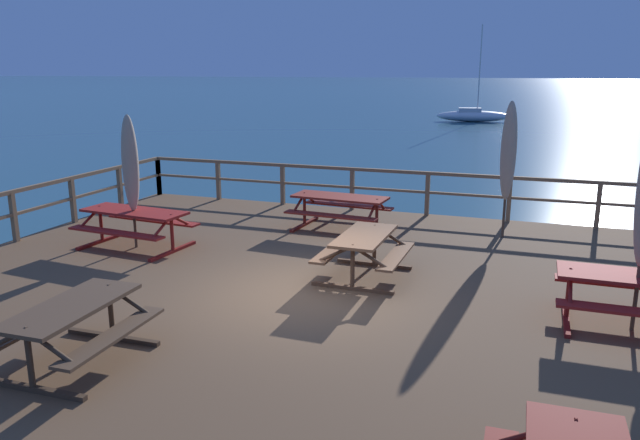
# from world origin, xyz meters

# --- Properties ---
(ground_plane) EXTENTS (600.00, 600.00, 0.00)m
(ground_plane) POSITION_xyz_m (0.00, 0.00, 0.00)
(ground_plane) COLOR #2D5B6B
(wooden_deck) EXTENTS (13.74, 12.49, 0.74)m
(wooden_deck) POSITION_xyz_m (0.00, 0.00, 0.37)
(wooden_deck) COLOR brown
(wooden_deck) RESTS_ON ground
(railing_waterside_far) EXTENTS (13.54, 0.10, 1.09)m
(railing_waterside_far) POSITION_xyz_m (0.00, 6.09, 1.49)
(railing_waterside_far) COLOR brown
(railing_waterside_far) RESTS_ON wooden_deck
(picnic_table_back_right) EXTENTS (1.99, 1.41, 0.78)m
(picnic_table_back_right) POSITION_xyz_m (4.80, 0.30, 1.30)
(picnic_table_back_right) COLOR maroon
(picnic_table_back_right) RESTS_ON wooden_deck
(picnic_table_mid_right) EXTENTS (2.29, 1.58, 0.78)m
(picnic_table_mid_right) POSITION_xyz_m (-4.09, 1.35, 1.31)
(picnic_table_mid_right) COLOR maroon
(picnic_table_mid_right) RESTS_ON wooden_deck
(picnic_table_front_right) EXTENTS (1.42, 1.73, 0.78)m
(picnic_table_front_right) POSITION_xyz_m (0.74, 1.12, 1.29)
(picnic_table_front_right) COLOR brown
(picnic_table_front_right) RESTS_ON wooden_deck
(picnic_table_mid_centre) EXTENTS (1.44, 1.83, 0.78)m
(picnic_table_mid_centre) POSITION_xyz_m (-1.72, -3.16, 1.30)
(picnic_table_mid_centre) COLOR brown
(picnic_table_mid_centre) RESTS_ON wooden_deck
(picnic_table_front_left) EXTENTS (2.20, 1.55, 0.78)m
(picnic_table_front_left) POSITION_xyz_m (-0.65, 4.08, 1.31)
(picnic_table_front_left) COLOR maroon
(picnic_table_front_left) RESTS_ON wooden_deck
(patio_umbrella_short_front) EXTENTS (0.32, 0.32, 2.66)m
(patio_umbrella_short_front) POSITION_xyz_m (-4.10, 1.35, 2.44)
(patio_umbrella_short_front) COLOR #4C3828
(patio_umbrella_short_front) RESTS_ON wooden_deck
(patio_umbrella_tall_mid_right) EXTENTS (0.32, 0.32, 2.89)m
(patio_umbrella_tall_mid_right) POSITION_xyz_m (2.85, 4.61, 2.58)
(patio_umbrella_tall_mid_right) COLOR #4C3828
(patio_umbrella_tall_mid_right) RESTS_ON wooden_deck
(sailboat_distant) EXTENTS (6.19, 2.59, 7.72)m
(sailboat_distant) POSITION_xyz_m (-1.82, 43.92, 0.51)
(sailboat_distant) COLOR silver
(sailboat_distant) RESTS_ON ground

